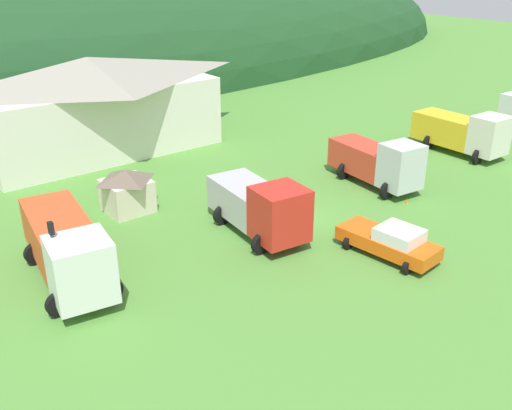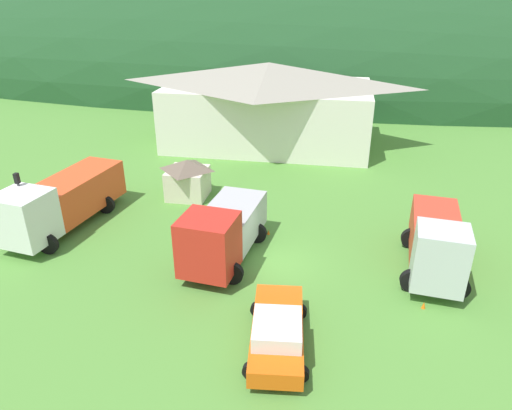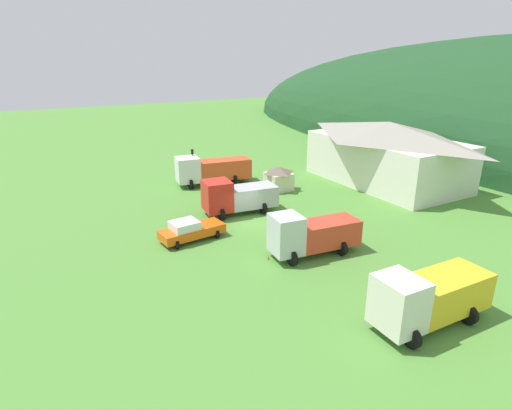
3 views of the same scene
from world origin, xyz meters
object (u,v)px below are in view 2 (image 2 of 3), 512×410
Objects in this scene: crane_truck_red at (222,231)px; service_pickup_orange at (277,331)px; traffic_cone_near_pickup at (268,234)px; traffic_cone_mid_row at (423,308)px; play_shed_cream at (187,178)px; depot_building at (269,103)px; heavy_rig_white at (61,201)px; traffic_light_west at (22,200)px; tow_truck_silver at (436,242)px.

service_pickup_orange is at bearing 38.00° from crane_truck_red.
traffic_cone_mid_row is (7.63, -5.35, 0.00)m from traffic_cone_near_pickup.
crane_truck_red is at bearing -60.37° from play_shed_cream.
crane_truck_red is at bearing 166.46° from traffic_cone_mid_row.
depot_building is 3.45× the size of service_pickup_orange.
depot_building is 32.15× the size of traffic_cone_near_pickup.
depot_building is at bearing 161.27° from heavy_rig_white.
service_pickup_orange is 15.69m from traffic_light_west.
traffic_light_west is 20.66m from traffic_cone_mid_row.
play_shed_cream reaches higher than traffic_cone_near_pickup.
service_pickup_orange is at bearing 69.03° from heavy_rig_white.
service_pickup_orange reaches higher than traffic_cone_near_pickup.
heavy_rig_white is 15.40m from service_pickup_orange.
tow_truck_silver is at bearing 100.88° from crane_truck_red.
heavy_rig_white is 20.10m from tow_truck_silver.
traffic_light_west is (-6.77, -7.10, 1.12)m from play_shed_cream.
tow_truck_silver is at bearing 95.78° from heavy_rig_white.
tow_truck_silver is 8.89m from traffic_cone_near_pickup.
play_shed_cream is 8.34m from crane_truck_red.
traffic_cone_near_pickup is 0.89× the size of traffic_cone_mid_row.
heavy_rig_white is 2.12m from traffic_light_west.
traffic_light_west is at bearing -81.83° from tow_truck_silver.
crane_truck_red reaches higher than traffic_cone_near_pickup.
traffic_cone_near_pickup is at bearing -175.06° from service_pickup_orange.
traffic_cone_near_pickup is (1.86, 3.07, -1.68)m from crane_truck_red.
tow_truck_silver is 9.45m from service_pickup_orange.
traffic_cone_mid_row is at bearing -35.05° from traffic_cone_near_pickup.
service_pickup_orange is at bearing -149.26° from traffic_cone_mid_row.
crane_truck_red is at bearing -88.10° from depot_building.
traffic_light_west reaches higher than play_shed_cream.
heavy_rig_white is (-5.69, -5.42, 0.40)m from play_shed_cream.
heavy_rig_white is 1.62× the size of service_pickup_orange.
traffic_cone_near_pickup is (5.98, -4.17, -1.32)m from play_shed_cream.
crane_truck_red is 1.76× the size of traffic_light_west.
crane_truck_red is 12.32× the size of traffic_cone_near_pickup.
traffic_light_west reaches higher than traffic_cone_mid_row.
traffic_light_west is (-14.43, 5.96, 1.61)m from service_pickup_orange.
service_pickup_orange is (-6.73, -6.57, -0.83)m from tow_truck_silver.
depot_building is 28.68× the size of traffic_cone_mid_row.
traffic_light_west is 6.23× the size of traffic_cone_mid_row.
tow_truck_silver reaches higher than traffic_cone_near_pickup.
heavy_rig_white is at bearing -136.35° from play_shed_cream.
tow_truck_silver is at bearing 75.51° from traffic_cone_mid_row.
heavy_rig_white is at bearing -93.80° from crane_truck_red.
play_shed_cream is at bearing 145.08° from traffic_cone_near_pickup.
heavy_rig_white reaches higher than traffic_cone_near_pickup.
depot_building is 2.61× the size of crane_truck_red.
play_shed_cream is at bearing -105.98° from depot_building.
heavy_rig_white is at bearing 168.00° from traffic_cone_mid_row.
crane_truck_red is 1.32× the size of service_pickup_orange.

